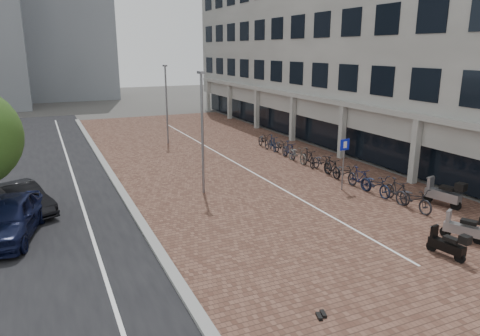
% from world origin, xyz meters
% --- Properties ---
extents(ground, '(140.00, 140.00, 0.00)m').
position_xyz_m(ground, '(0.00, 0.00, 0.00)').
color(ground, '#474442').
rests_on(ground, ground).
extents(plaza_brick, '(14.50, 42.00, 0.04)m').
position_xyz_m(plaza_brick, '(2.00, 12.00, 0.01)').
color(plaza_brick, brown).
rests_on(plaza_brick, ground).
extents(street_asphalt, '(8.00, 50.00, 0.03)m').
position_xyz_m(street_asphalt, '(-9.00, 12.00, 0.01)').
color(street_asphalt, black).
rests_on(street_asphalt, ground).
extents(curb, '(0.35, 42.00, 0.14)m').
position_xyz_m(curb, '(-5.10, 12.00, 0.07)').
color(curb, gray).
rests_on(curb, ground).
extents(lane_line, '(0.12, 44.00, 0.00)m').
position_xyz_m(lane_line, '(-7.00, 12.00, 0.02)').
color(lane_line, white).
rests_on(lane_line, street_asphalt).
extents(parking_line, '(0.10, 30.00, 0.00)m').
position_xyz_m(parking_line, '(2.20, 12.00, 0.04)').
color(parking_line, white).
rests_on(parking_line, plaza_brick).
extents(office_building, '(8.40, 40.00, 15.00)m').
position_xyz_m(office_building, '(12.97, 16.00, 8.44)').
color(office_building, '#ADADA7').
rests_on(office_building, ground).
extents(car_navy, '(2.79, 4.84, 1.55)m').
position_xyz_m(car_navy, '(-9.72, 4.85, 0.77)').
color(car_navy, black).
rests_on(car_navy, ground).
extents(car_dark, '(2.82, 4.11, 1.28)m').
position_xyz_m(car_dark, '(-9.37, 7.42, 0.64)').
color(car_dark, black).
rests_on(car_dark, ground).
extents(shoes, '(0.48, 0.43, 0.10)m').
position_xyz_m(shoes, '(-2.22, -4.04, 0.05)').
color(shoes, black).
rests_on(shoes, ground).
extents(scooter_front, '(0.94, 1.88, 1.24)m').
position_xyz_m(scooter_front, '(7.40, 0.84, 0.62)').
color(scooter_front, '#949398').
rests_on(scooter_front, ground).
extents(scooter_mid, '(0.65, 1.48, 0.98)m').
position_xyz_m(scooter_mid, '(3.50, -2.83, 0.49)').
color(scooter_mid, black).
rests_on(scooter_mid, ground).
extents(scooter_back, '(1.14, 1.61, 1.07)m').
position_xyz_m(scooter_back, '(5.13, -2.12, 0.53)').
color(scooter_back, '#97979B').
rests_on(scooter_back, ground).
extents(parking_sign, '(0.53, 0.11, 2.55)m').
position_xyz_m(parking_sign, '(4.82, 4.55, 1.72)').
color(parking_sign, slate).
rests_on(parking_sign, ground).
extents(lamp_near, '(0.12, 0.12, 5.68)m').
position_xyz_m(lamp_near, '(-1.51, 6.89, 2.84)').
color(lamp_near, slate).
rests_on(lamp_near, ground).
extents(lamp_far, '(0.12, 0.12, 5.56)m').
position_xyz_m(lamp_far, '(0.03, 18.83, 2.78)').
color(lamp_far, gray).
rests_on(lamp_far, ground).
extents(bike_row, '(1.05, 15.82, 1.05)m').
position_xyz_m(bike_row, '(5.83, 7.90, 0.52)').
color(bike_row, black).
rests_on(bike_row, ground).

